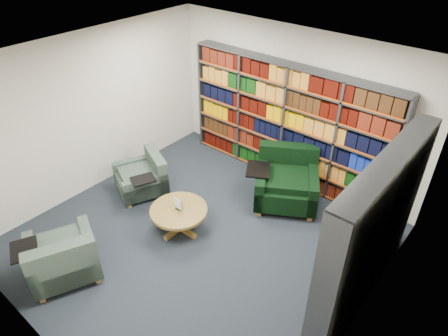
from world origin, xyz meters
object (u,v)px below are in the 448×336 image
Objects in this scene: chair_teal_left at (145,177)px; chair_teal_front at (63,260)px; coffee_table at (179,213)px; chair_green_right at (286,181)px.

chair_teal_front is (0.69, -2.06, 0.03)m from chair_teal_left.
chair_teal_left is at bearing 164.30° from coffee_table.
chair_green_right is 1.17× the size of chair_teal_front.
chair_green_right reaches higher than chair_teal_front.
chair_teal_front is at bearing -71.40° from chair_teal_left.
chair_green_right is at bearing 64.36° from coffee_table.
chair_teal_left is 0.76× the size of chair_green_right.
chair_teal_left is 1.27m from coffee_table.
chair_teal_left is 2.53m from chair_green_right.
chair_green_right is at bearing 34.71° from chair_teal_left.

